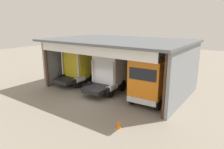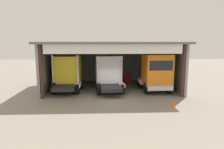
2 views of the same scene
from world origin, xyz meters
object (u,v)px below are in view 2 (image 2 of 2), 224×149
truck_yellow_center_left_bay (68,72)px  tool_cart (127,78)px  truck_white_left_bay (109,73)px  traffic_cone (173,104)px  truck_orange_yard_outside (156,72)px  oil_drum (126,79)px

truck_yellow_center_left_bay → tool_cart: (6.52, 3.99, -1.42)m
truck_white_left_bay → traffic_cone: bearing=-53.0°
tool_cart → traffic_cone: 9.97m
truck_yellow_center_left_bay → truck_white_left_bay: (4.15, -0.15, -0.04)m
truck_orange_yard_outside → truck_white_left_bay: bearing=-12.5°
tool_cart → truck_white_left_bay: bearing=-119.8°
tool_cart → traffic_cone: tool_cart is taller
traffic_cone → truck_yellow_center_left_bay: bearing=147.5°
oil_drum → truck_orange_yard_outside: bearing=-64.4°
truck_yellow_center_left_bay → truck_orange_yard_outside: 8.78m
truck_yellow_center_left_bay → oil_drum: (6.33, 4.12, -1.48)m
truck_yellow_center_left_bay → oil_drum: size_ratio=5.07×
truck_orange_yard_outside → oil_drum: size_ratio=5.83×
traffic_cone → tool_cart: bearing=104.0°
truck_orange_yard_outside → tool_cart: truck_orange_yard_outside is taller
truck_yellow_center_left_bay → truck_white_left_bay: size_ratio=0.93×
truck_orange_yard_outside → traffic_cone: (0.20, -4.77, -1.69)m
oil_drum → truck_white_left_bay: bearing=-117.0°
truck_orange_yard_outside → oil_drum: truck_orange_yard_outside is taller
truck_white_left_bay → oil_drum: 5.00m
oil_drum → traffic_cone: (2.60, -9.80, -0.16)m
truck_orange_yard_outside → traffic_cone: size_ratio=9.18×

